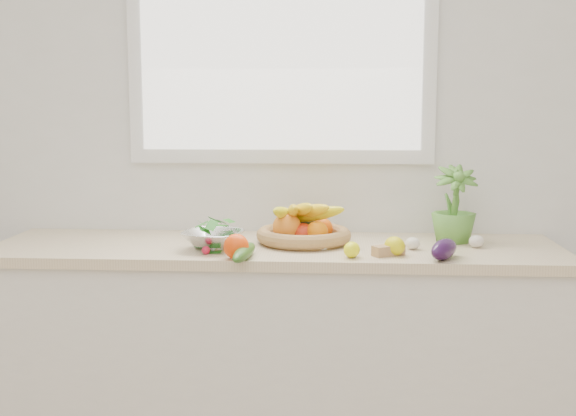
# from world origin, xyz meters

# --- Properties ---
(back_wall) EXTENTS (4.50, 0.02, 2.70)m
(back_wall) POSITION_xyz_m (0.00, 2.25, 1.35)
(back_wall) COLOR white
(back_wall) RESTS_ON ground
(counter_cabinet) EXTENTS (2.20, 0.58, 0.86)m
(counter_cabinet) POSITION_xyz_m (0.00, 1.95, 0.43)
(counter_cabinet) COLOR silver
(counter_cabinet) RESTS_ON ground
(countertop) EXTENTS (2.24, 0.62, 0.04)m
(countertop) POSITION_xyz_m (0.00, 1.95, 0.88)
(countertop) COLOR beige
(countertop) RESTS_ON counter_cabinet
(window_frame) EXTENTS (1.30, 0.03, 1.10)m
(window_frame) POSITION_xyz_m (0.00, 2.23, 1.75)
(window_frame) COLOR white
(window_frame) RESTS_ON back_wall
(window_pane) EXTENTS (1.18, 0.01, 0.98)m
(window_pane) POSITION_xyz_m (0.00, 2.21, 1.75)
(window_pane) COLOR white
(window_pane) RESTS_ON window_frame
(orange_loose) EXTENTS (0.12, 0.12, 0.09)m
(orange_loose) POSITION_xyz_m (-0.12, 1.67, 0.95)
(orange_loose) COLOR #FF4408
(orange_loose) RESTS_ON countertop
(lemon_a) EXTENTS (0.07, 0.09, 0.06)m
(lemon_a) POSITION_xyz_m (-0.11, 1.67, 0.93)
(lemon_a) COLOR #DBC80B
(lemon_a) RESTS_ON countertop
(lemon_b) EXTENTS (0.08, 0.09, 0.06)m
(lemon_b) POSITION_xyz_m (0.30, 1.73, 0.93)
(lemon_b) COLOR #FCFC0D
(lemon_b) RESTS_ON countertop
(lemon_c) EXTENTS (0.10, 0.11, 0.07)m
(lemon_c) POSITION_xyz_m (0.45, 1.78, 0.93)
(lemon_c) COLOR yellow
(lemon_c) RESTS_ON countertop
(apple) EXTENTS (0.10, 0.10, 0.09)m
(apple) POSITION_xyz_m (0.11, 1.95, 0.94)
(apple) COLOR red
(apple) RESTS_ON countertop
(ginger) EXTENTS (0.13, 0.10, 0.04)m
(ginger) POSITION_xyz_m (0.43, 1.77, 0.92)
(ginger) COLOR tan
(ginger) RESTS_ON countertop
(garlic_a) EXTENTS (0.07, 0.07, 0.05)m
(garlic_a) POSITION_xyz_m (0.78, 1.94, 0.92)
(garlic_a) COLOR silver
(garlic_a) RESTS_ON countertop
(garlic_b) EXTENTS (0.07, 0.07, 0.05)m
(garlic_b) POSITION_xyz_m (0.53, 1.89, 0.92)
(garlic_b) COLOR white
(garlic_b) RESTS_ON countertop
(garlic_c) EXTENTS (0.06, 0.06, 0.05)m
(garlic_c) POSITION_xyz_m (0.19, 1.85, 0.92)
(garlic_c) COLOR silver
(garlic_c) RESTS_ON countertop
(eggplant) EXTENTS (0.15, 0.20, 0.07)m
(eggplant) POSITION_xyz_m (0.62, 1.72, 0.94)
(eggplant) COLOR #2C103B
(eggplant) RESTS_ON countertop
(cucumber) EXTENTS (0.08, 0.28, 0.05)m
(cucumber) POSITION_xyz_m (-0.09, 1.67, 0.93)
(cucumber) COLOR #25591A
(cucumber) RESTS_ON countertop
(radish) EXTENTS (0.04, 0.04, 0.03)m
(radish) POSITION_xyz_m (-0.24, 1.74, 0.92)
(radish) COLOR #BA1733
(radish) RESTS_ON countertop
(potted_herb) EXTENTS (0.20, 0.20, 0.32)m
(potted_herb) POSITION_xyz_m (0.71, 2.06, 1.05)
(potted_herb) COLOR #549235
(potted_herb) RESTS_ON countertop
(fruit_basket) EXTENTS (0.50, 0.50, 0.19)m
(fruit_basket) POSITION_xyz_m (0.11, 1.99, 0.95)
(fruit_basket) COLOR tan
(fruit_basket) RESTS_ON countertop
(colander_with_spinach) EXTENTS (0.27, 0.27, 0.12)m
(colander_with_spinach) POSITION_xyz_m (-0.23, 1.84, 0.96)
(colander_with_spinach) COLOR silver
(colander_with_spinach) RESTS_ON countertop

